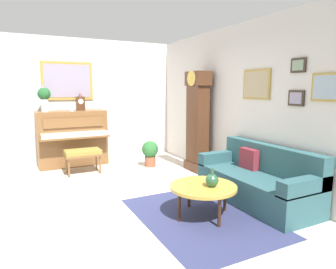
% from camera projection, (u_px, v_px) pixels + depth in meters
% --- Properties ---
extents(ground_plane, '(6.40, 6.00, 0.10)m').
position_uv_depth(ground_plane, '(107.00, 198.00, 4.76)').
color(ground_plane, beige).
extents(wall_left, '(0.13, 4.90, 2.80)m').
position_uv_depth(wall_left, '(74.00, 100.00, 6.83)').
color(wall_left, silver).
rests_on(wall_left, ground_plane).
extents(wall_back, '(5.30, 0.13, 2.80)m').
position_uv_depth(wall_back, '(230.00, 103.00, 5.59)').
color(wall_back, silver).
rests_on(wall_back, ground_plane).
extents(area_rug, '(2.10, 1.50, 0.01)m').
position_uv_depth(area_rug, '(200.00, 217.00, 3.95)').
color(area_rug, navy).
rests_on(area_rug, ground_plane).
extents(piano, '(0.87, 1.44, 1.20)m').
position_uv_depth(piano, '(72.00, 138.00, 6.57)').
color(piano, brown).
rests_on(piano, ground_plane).
extents(piano_bench, '(0.42, 0.70, 0.48)m').
position_uv_depth(piano_bench, '(83.00, 153.00, 5.93)').
color(piano_bench, brown).
rests_on(piano_bench, ground_plane).
extents(grandfather_clock, '(0.52, 0.34, 2.03)m').
position_uv_depth(grandfather_clock, '(197.00, 124.00, 6.09)').
color(grandfather_clock, '#4C2B19').
rests_on(grandfather_clock, ground_plane).
extents(couch, '(1.90, 0.80, 0.84)m').
position_uv_depth(couch, '(258.00, 181.00, 4.48)').
color(couch, '#2D565B').
rests_on(couch, ground_plane).
extents(coffee_table, '(0.88, 0.88, 0.42)m').
position_uv_depth(coffee_table, '(203.00, 188.00, 3.93)').
color(coffee_table, gold).
rests_on(coffee_table, ground_plane).
extents(mantel_clock, '(0.13, 0.18, 0.38)m').
position_uv_depth(mantel_clock, '(80.00, 103.00, 6.54)').
color(mantel_clock, '#4C2B19').
rests_on(mantel_clock, piano).
extents(flower_vase, '(0.26, 0.26, 0.58)m').
position_uv_depth(flower_vase, '(44.00, 96.00, 6.20)').
color(flower_vase, silver).
rests_on(flower_vase, piano).
extents(teacup, '(0.12, 0.12, 0.06)m').
position_uv_depth(teacup, '(72.00, 110.00, 6.35)').
color(teacup, '#ADC6D6').
rests_on(teacup, piano).
extents(green_jug, '(0.17, 0.17, 0.24)m').
position_uv_depth(green_jug, '(212.00, 180.00, 3.86)').
color(green_jug, '#234C33').
rests_on(green_jug, coffee_table).
extents(potted_plant, '(0.36, 0.36, 0.56)m').
position_uv_depth(potted_plant, '(150.00, 152.00, 6.48)').
color(potted_plant, '#935138').
rests_on(potted_plant, ground_plane).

